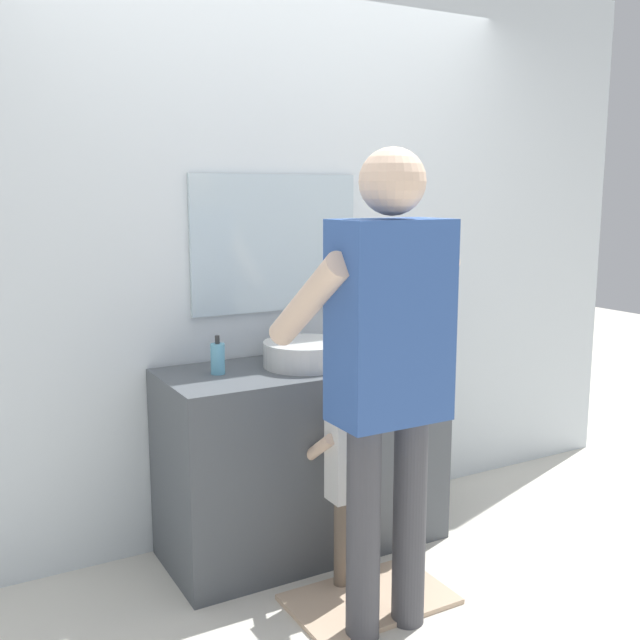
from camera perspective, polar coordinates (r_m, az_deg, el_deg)
The scene contains 10 objects.
ground_plane at distance 3.33m, azimuth 1.34°, elevation -19.03°, with size 14.00×14.00×0.00m, color silver.
back_wall at distance 3.47m, azimuth -3.82°, elevation 5.57°, with size 4.40×0.10×2.70m.
vanity_cabinet at distance 3.39m, azimuth -1.27°, elevation -10.55°, with size 1.26×0.54×0.85m, color #4C5156.
sink_basin at distance 3.24m, azimuth -1.13°, elevation -2.60°, with size 0.37×0.37×0.11m.
faucet at distance 3.42m, azimuth -2.91°, elevation -1.49°, with size 0.18×0.14×0.18m.
toothbrush_cup at distance 3.51m, azimuth 3.49°, elevation -1.74°, with size 0.07×0.07×0.21m.
soap_bottle at distance 3.12m, azimuth -7.92°, elevation -2.95°, with size 0.06×0.06×0.17m.
bath_mat at distance 3.14m, azimuth 3.83°, elevation -20.76°, with size 0.64×0.40×0.02m, color #CCAD8E.
child_toddler at distance 3.04m, azimuth 2.38°, elevation -11.50°, with size 0.26×0.26×0.84m.
adult_parent at distance 2.60m, azimuth 5.20°, elevation -2.46°, with size 0.55×0.57×1.76m.
Camera 1 is at (-1.49, -2.50, 1.61)m, focal length 41.33 mm.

